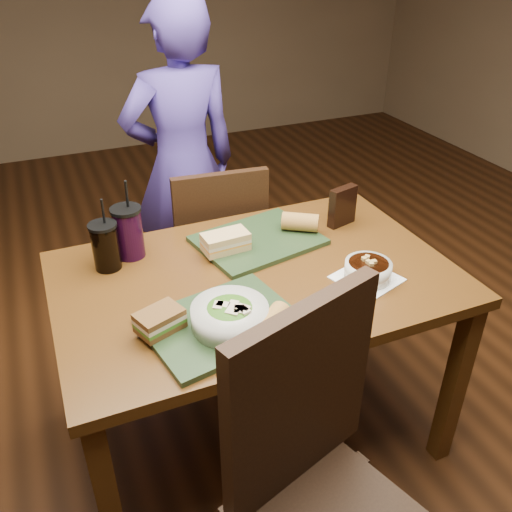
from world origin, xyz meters
The scene contains 16 objects.
ground centered at (0.00, 0.00, 0.00)m, with size 6.00×6.00×0.00m, color #381C0B.
dining_table centered at (0.00, 0.00, 0.66)m, with size 1.30×0.85×0.75m.
chair_near centered at (-0.13, -0.68, 0.58)m, with size 0.57×0.58×1.04m.
chair_far centered at (0.06, 0.59, 0.50)m, with size 0.43×0.43×0.91m.
diner centered at (0.04, 0.98, 0.76)m, with size 0.56×0.37×1.53m, color #47348F.
tray_near centered at (-0.20, -0.21, 0.76)m, with size 0.42×0.32×0.02m, color #21341B.
tray_far centered at (0.09, 0.19, 0.76)m, with size 0.42×0.32×0.02m, color #21341B.
salad_bowl centered at (-0.18, -0.24, 0.80)m, with size 0.22×0.22×0.07m.
soup_bowl centered at (0.32, -0.17, 0.78)m, with size 0.23×0.23×0.07m.
sandwich_near centered at (-0.37, -0.18, 0.80)m, with size 0.15×0.12×0.06m.
sandwich_far centered at (-0.05, 0.16, 0.80)m, with size 0.16×0.10×0.06m.
baguette_near centered at (-0.09, -0.31, 0.80)m, with size 0.06×0.06×0.13m, color #AD7533.
baguette_far centered at (0.26, 0.19, 0.80)m, with size 0.07×0.07×0.13m, color #AD7533.
cup_cola centered at (-0.44, 0.23, 0.83)m, with size 0.09×0.09×0.26m.
cup_berry centered at (-0.35, 0.28, 0.84)m, with size 0.10×0.10×0.28m.
chip_bag centered at (0.44, 0.20, 0.83)m, with size 0.12×0.04×0.15m, color black.
Camera 1 is at (-0.59, -1.38, 1.73)m, focal length 38.00 mm.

